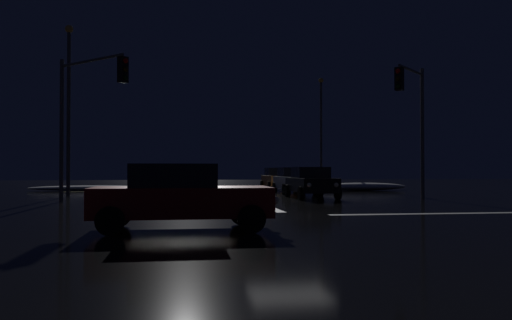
{
  "coord_description": "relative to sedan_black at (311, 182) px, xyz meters",
  "views": [
    {
      "loc": [
        -3.51,
        -16.36,
        1.43
      ],
      "look_at": [
        0.71,
        11.78,
        1.95
      ],
      "focal_mm": 37.54,
      "sensor_mm": 36.0,
      "label": 1
    }
  ],
  "objects": [
    {
      "name": "streetlamp_left_near",
      "position": [
        -12.54,
        3.85,
        4.55
      ],
      "size": [
        0.44,
        0.44,
        9.32
      ],
      "color": "#424247",
      "rests_on": "ground"
    },
    {
      "name": "sedan_white",
      "position": [
        0.29,
        5.26,
        0.0
      ],
      "size": [
        2.02,
        4.33,
        1.57
      ],
      "color": "silver",
      "rests_on": "ground"
    },
    {
      "name": "centre_line_ns",
      "position": [
        -3.25,
        9.85,
        -0.8
      ],
      "size": [
        22.0,
        0.15,
        0.01
      ],
      "color": "yellow",
      "rests_on": "ground"
    },
    {
      "name": "ground",
      "position": [
        -3.25,
        -9.93,
        -0.85
      ],
      "size": [
        120.0,
        120.0,
        0.1
      ],
      "primitive_type": "cube",
      "color": "black"
    },
    {
      "name": "snow_bank_right_curb",
      "position": [
        5.73,
        8.83,
        -0.53
      ],
      "size": [
        6.53,
        1.5,
        0.54
      ],
      "color": "white",
      "rests_on": "ground"
    },
    {
      "name": "stop_line_north",
      "position": [
        -3.25,
        -1.75,
        -0.8
      ],
      "size": [
        0.35,
        14.01,
        0.01
      ],
      "color": "white",
      "rests_on": "ground"
    },
    {
      "name": "traffic_signal_nw",
      "position": [
        -10.58,
        -2.6,
        3.6
      ],
      "size": [
        3.27,
        3.27,
        6.38
      ],
      "color": "#4C4C51",
      "rests_on": "ground"
    },
    {
      "name": "streetlamp_right_far",
      "position": [
        6.03,
        19.85,
        4.71
      ],
      "size": [
        0.44,
        0.44,
        9.63
      ],
      "color": "#424247",
      "rests_on": "ground"
    },
    {
      "name": "sedan_red_crossing",
      "position": [
        -6.66,
        -13.43,
        0.0
      ],
      "size": [
        4.33,
        2.02,
        1.57
      ],
      "color": "maroon",
      "rests_on": "ground"
    },
    {
      "name": "snow_bank_left_curb",
      "position": [
        -12.24,
        11.49,
        -0.62
      ],
      "size": [
        8.9,
        1.5,
        0.36
      ],
      "color": "white",
      "rests_on": "ground"
    },
    {
      "name": "traffic_signal_ne",
      "position": [
        4.44,
        -2.24,
        3.58
      ],
      "size": [
        2.44,
        2.44,
        6.46
      ],
      "color": "#4C4C51",
      "rests_on": "ground"
    },
    {
      "name": "sedan_orange",
      "position": [
        0.39,
        10.8,
        0.0
      ],
      "size": [
        2.02,
        4.33,
        1.57
      ],
      "color": "#C66014",
      "rests_on": "ground"
    },
    {
      "name": "sedan_black",
      "position": [
        0.0,
        0.0,
        0.0
      ],
      "size": [
        2.02,
        4.33,
        1.57
      ],
      "color": "black",
      "rests_on": "ground"
    }
  ]
}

